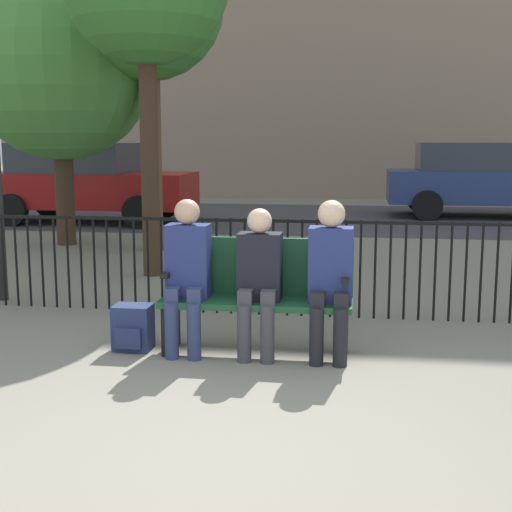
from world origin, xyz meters
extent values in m
plane|color=gray|center=(0.00, 0.00, 0.00)|extent=(80.00, 80.00, 0.00)
cube|color=#194728|center=(0.00, 1.99, 0.42)|extent=(1.52, 0.45, 0.05)
cube|color=#194728|center=(0.00, 2.19, 0.69)|extent=(1.52, 0.05, 0.47)
cube|color=black|center=(-0.70, 1.99, 0.20)|extent=(0.06, 0.38, 0.40)
cube|color=black|center=(0.70, 1.99, 0.20)|extent=(0.06, 0.38, 0.40)
cube|color=black|center=(-0.70, 1.99, 0.65)|extent=(0.06, 0.38, 0.04)
cube|color=black|center=(0.70, 1.99, 0.65)|extent=(0.06, 0.38, 0.04)
cylinder|color=navy|center=(-0.64, 1.77, 0.23)|extent=(0.11, 0.11, 0.45)
cylinder|color=navy|center=(-0.46, 1.77, 0.23)|extent=(0.11, 0.11, 0.45)
cube|color=navy|center=(-0.64, 1.87, 0.50)|extent=(0.11, 0.20, 0.12)
cube|color=navy|center=(-0.46, 1.87, 0.50)|extent=(0.11, 0.20, 0.12)
cube|color=navy|center=(-0.55, 1.99, 0.75)|extent=(0.34, 0.22, 0.59)
sphere|color=tan|center=(-0.55, 1.97, 1.14)|extent=(0.20, 0.20, 0.20)
cylinder|color=#3D3D42|center=(-0.06, 1.77, 0.23)|extent=(0.11, 0.11, 0.45)
cylinder|color=#3D3D42|center=(0.12, 1.77, 0.23)|extent=(0.11, 0.11, 0.45)
cube|color=#3D3D42|center=(-0.06, 1.87, 0.50)|extent=(0.11, 0.20, 0.12)
cube|color=#3D3D42|center=(0.12, 1.87, 0.50)|extent=(0.11, 0.20, 0.12)
cube|color=black|center=(0.03, 1.99, 0.72)|extent=(0.34, 0.22, 0.53)
sphere|color=beige|center=(0.03, 1.97, 1.08)|extent=(0.20, 0.20, 0.20)
cylinder|color=black|center=(0.50, 1.77, 0.23)|extent=(0.11, 0.11, 0.45)
cylinder|color=black|center=(0.68, 1.77, 0.23)|extent=(0.11, 0.11, 0.45)
cube|color=black|center=(0.50, 1.87, 0.50)|extent=(0.11, 0.20, 0.12)
cube|color=black|center=(0.68, 1.87, 0.50)|extent=(0.11, 0.20, 0.12)
cube|color=navy|center=(0.59, 1.99, 0.74)|extent=(0.34, 0.22, 0.59)
sphere|color=beige|center=(0.59, 1.97, 1.15)|extent=(0.21, 0.21, 0.21)
cube|color=navy|center=(-1.02, 1.97, 0.19)|extent=(0.31, 0.23, 0.37)
cube|color=navy|center=(-1.02, 1.83, 0.13)|extent=(0.21, 0.04, 0.17)
cylinder|color=black|center=(-2.82, 3.29, 0.47)|extent=(0.02, 0.02, 0.95)
cylinder|color=black|center=(-2.68, 3.29, 0.47)|extent=(0.02, 0.02, 0.95)
cylinder|color=black|center=(-2.54, 3.29, 0.47)|extent=(0.02, 0.02, 0.95)
cylinder|color=black|center=(-2.40, 3.29, 0.47)|extent=(0.02, 0.02, 0.95)
cylinder|color=black|center=(-2.26, 3.29, 0.47)|extent=(0.02, 0.02, 0.95)
cylinder|color=black|center=(-2.12, 3.29, 0.47)|extent=(0.02, 0.02, 0.95)
cylinder|color=black|center=(-1.98, 3.29, 0.47)|extent=(0.02, 0.02, 0.95)
cylinder|color=black|center=(-1.84, 3.29, 0.47)|extent=(0.02, 0.02, 0.95)
cylinder|color=black|center=(-1.70, 3.29, 0.47)|extent=(0.02, 0.02, 0.95)
cylinder|color=black|center=(-1.56, 3.29, 0.47)|extent=(0.02, 0.02, 0.95)
cylinder|color=black|center=(-1.42, 3.29, 0.47)|extent=(0.02, 0.02, 0.95)
cylinder|color=black|center=(-1.28, 3.29, 0.47)|extent=(0.02, 0.02, 0.95)
cylinder|color=black|center=(-1.14, 3.29, 0.47)|extent=(0.02, 0.02, 0.95)
cylinder|color=black|center=(-1.00, 3.29, 0.47)|extent=(0.02, 0.02, 0.95)
cylinder|color=black|center=(-0.86, 3.29, 0.47)|extent=(0.02, 0.02, 0.95)
cylinder|color=black|center=(-0.72, 3.29, 0.47)|extent=(0.02, 0.02, 0.95)
cylinder|color=black|center=(-0.58, 3.29, 0.47)|extent=(0.02, 0.02, 0.95)
cylinder|color=black|center=(-0.44, 3.29, 0.47)|extent=(0.02, 0.02, 0.95)
cylinder|color=black|center=(-0.30, 3.29, 0.47)|extent=(0.02, 0.02, 0.95)
cylinder|color=black|center=(-0.16, 3.29, 0.47)|extent=(0.02, 0.02, 0.95)
cylinder|color=black|center=(-0.02, 3.29, 0.47)|extent=(0.02, 0.02, 0.95)
cylinder|color=black|center=(0.12, 3.29, 0.47)|extent=(0.02, 0.02, 0.95)
cylinder|color=black|center=(0.26, 3.29, 0.47)|extent=(0.02, 0.02, 0.95)
cylinder|color=black|center=(0.40, 3.29, 0.47)|extent=(0.02, 0.02, 0.95)
cylinder|color=black|center=(0.54, 3.29, 0.47)|extent=(0.02, 0.02, 0.95)
cylinder|color=black|center=(0.68, 3.29, 0.47)|extent=(0.02, 0.02, 0.95)
cylinder|color=black|center=(0.82, 3.29, 0.47)|extent=(0.02, 0.02, 0.95)
cylinder|color=black|center=(0.96, 3.29, 0.47)|extent=(0.02, 0.02, 0.95)
cylinder|color=black|center=(1.10, 3.29, 0.47)|extent=(0.02, 0.02, 0.95)
cylinder|color=black|center=(1.24, 3.29, 0.47)|extent=(0.02, 0.02, 0.95)
cylinder|color=black|center=(1.38, 3.29, 0.47)|extent=(0.02, 0.02, 0.95)
cylinder|color=black|center=(1.52, 3.29, 0.47)|extent=(0.02, 0.02, 0.95)
cylinder|color=black|center=(1.66, 3.29, 0.47)|extent=(0.02, 0.02, 0.95)
cylinder|color=black|center=(1.80, 3.29, 0.47)|extent=(0.02, 0.02, 0.95)
cylinder|color=black|center=(1.94, 3.29, 0.47)|extent=(0.02, 0.02, 0.95)
cylinder|color=black|center=(2.08, 3.29, 0.47)|extent=(0.02, 0.02, 0.95)
cylinder|color=black|center=(2.22, 3.29, 0.47)|extent=(0.02, 0.02, 0.95)
cube|color=black|center=(0.00, 3.29, 0.93)|extent=(9.00, 0.03, 0.03)
cylinder|color=#422D1E|center=(-1.78, 5.11, 1.52)|extent=(0.22, 0.22, 3.03)
cylinder|color=#422D1E|center=(-3.93, 7.47, 1.01)|extent=(0.30, 0.30, 2.03)
sphere|color=#478438|center=(-3.93, 7.47, 2.84)|extent=(2.96, 2.96, 2.96)
cylinder|color=brown|center=(-2.35, 7.09, 1.53)|extent=(0.31, 0.31, 3.06)
sphere|color=#38752D|center=(-2.35, 7.09, 3.68)|extent=(2.26, 2.26, 2.26)
cube|color=#3D3D3F|center=(0.00, 12.00, 0.00)|extent=(24.00, 6.00, 0.01)
cube|color=navy|center=(3.51, 12.67, 0.67)|extent=(4.20, 1.70, 0.70)
cube|color=#2D333D|center=(3.20, 12.67, 1.32)|extent=(2.31, 1.56, 0.60)
cylinder|color=black|center=(2.21, 11.80, 0.32)|extent=(0.64, 0.20, 0.64)
cylinder|color=black|center=(2.21, 13.54, 0.32)|extent=(0.64, 0.20, 0.64)
cube|color=maroon|center=(-4.68, 10.50, 0.67)|extent=(4.20, 1.70, 0.70)
cube|color=#2D333D|center=(-4.99, 10.50, 1.32)|extent=(2.31, 1.56, 0.60)
cylinder|color=black|center=(-3.38, 9.63, 0.32)|extent=(0.64, 0.20, 0.64)
cylinder|color=black|center=(-3.38, 11.37, 0.32)|extent=(0.64, 0.20, 0.64)
cylinder|color=black|center=(-5.98, 9.63, 0.32)|extent=(0.64, 0.20, 0.64)
cylinder|color=black|center=(-5.98, 11.37, 0.32)|extent=(0.64, 0.20, 0.64)
camera|label=1|loc=(0.80, -3.48, 1.72)|focal=50.00mm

